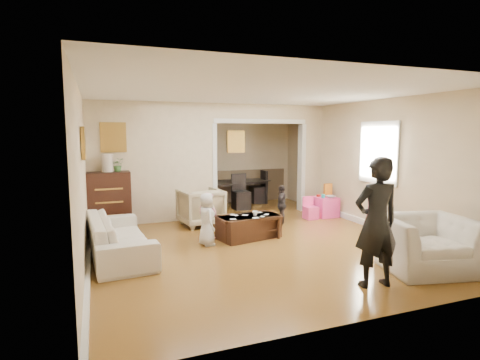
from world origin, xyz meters
name	(u,v)px	position (x,y,z in m)	size (l,w,h in m)	color
floor	(244,236)	(0.00, 0.00, 0.00)	(7.00, 7.00, 0.00)	#936026
partition_left	(154,163)	(-1.38, 1.80, 1.30)	(2.75, 0.18, 2.60)	beige
partition_right	(310,159)	(2.48, 1.80, 1.30)	(0.55, 0.18, 2.60)	beige
partition_header	(260,112)	(1.10, 1.80, 2.42)	(2.22, 0.18, 0.35)	beige
window_pane	(379,153)	(2.73, -0.40, 1.55)	(0.03, 0.95, 1.10)	white
framed_art_partition	(113,137)	(-2.20, 1.70, 1.85)	(0.45, 0.03, 0.55)	brown
framed_art_sofa_wall	(84,143)	(-2.71, -0.60, 1.80)	(0.03, 0.55, 0.40)	brown
framed_art_alcove	(236,142)	(1.10, 3.44, 1.70)	(0.45, 0.03, 0.55)	brown
sofa	(119,236)	(-2.26, -0.36, 0.32)	(2.17, 0.85, 0.63)	beige
armchair_back	(201,207)	(-0.53, 1.17, 0.39)	(0.83, 0.85, 0.77)	tan
armchair_front	(425,244)	(1.76, -2.56, 0.38)	(1.17, 1.02, 0.76)	beige
dresser	(109,200)	(-2.34, 1.53, 0.58)	(0.85, 0.48, 1.16)	#371B10
table_lamp	(107,163)	(-2.34, 1.53, 1.34)	(0.22, 0.22, 0.36)	beige
potted_plant	(118,165)	(-2.14, 1.53, 1.30)	(0.24, 0.21, 0.27)	#3F7031
coffee_table	(249,227)	(0.05, -0.14, 0.21)	(1.13, 0.56, 0.42)	#361C11
coffee_cup	(255,213)	(0.15, -0.19, 0.47)	(0.10, 0.10, 0.09)	white
play_table	(325,207)	(2.41, 0.95, 0.23)	(0.47, 0.47, 0.46)	#FF43A4
cereal_box	(328,190)	(2.53, 1.05, 0.61)	(0.20, 0.07, 0.30)	gold
cyan_cup	(323,196)	(2.31, 0.90, 0.50)	(0.08, 0.08, 0.08)	#27C7C0
toy_block	(318,196)	(2.29, 1.07, 0.48)	(0.08, 0.06, 0.05)	red
play_bowl	(331,197)	(2.46, 0.83, 0.48)	(0.21, 0.21, 0.05)	white
dining_table	(233,193)	(0.88, 3.11, 0.33)	(1.86, 1.04, 0.65)	black
adult_person	(376,222)	(0.71, -2.78, 0.83)	(0.60, 0.40, 1.66)	black
child_kneel_a	(207,219)	(-0.80, -0.29, 0.46)	(0.45, 0.29, 0.91)	silver
child_kneel_b	(208,215)	(-0.65, 0.16, 0.42)	(0.41, 0.32, 0.85)	pink
child_toddler	(282,205)	(1.10, 0.61, 0.42)	(0.50, 0.21, 0.85)	black
craft_papers	(249,216)	(0.04, -0.14, 0.42)	(0.84, 0.52, 0.00)	white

